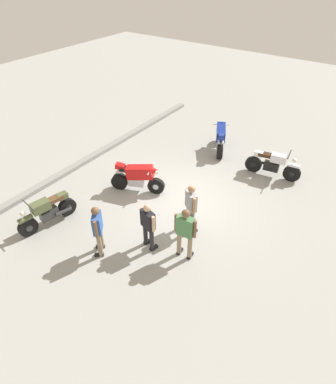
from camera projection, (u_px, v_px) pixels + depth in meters
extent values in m
plane|color=#9E9E99|center=(182.00, 200.00, 11.55)|extent=(40.00, 40.00, 0.00)
cube|color=gray|center=(89.00, 159.00, 13.63)|extent=(14.00, 0.30, 0.15)
cylinder|color=black|center=(292.00, 174.00, 12.30)|extent=(0.21, 0.65, 0.64)
cylinder|color=black|center=(253.00, 164.00, 12.83)|extent=(0.21, 0.65, 0.64)
cylinder|color=black|center=(292.00, 174.00, 12.30)|extent=(0.17, 0.24, 0.22)
cylinder|color=black|center=(253.00, 164.00, 12.83)|extent=(0.17, 0.24, 0.22)
cube|color=black|center=(271.00, 166.00, 12.52)|extent=(0.36, 0.59, 0.32)
cube|color=silver|center=(279.00, 158.00, 12.21)|extent=(0.40, 0.60, 0.30)
cube|color=silver|center=(294.00, 166.00, 12.09)|extent=(0.22, 0.46, 0.08)
cube|color=#382314|center=(267.00, 155.00, 12.36)|extent=(0.34, 0.63, 0.12)
cube|color=silver|center=(259.00, 154.00, 12.48)|extent=(0.26, 0.35, 0.18)
cylinder|color=black|center=(262.00, 163.00, 12.82)|extent=(0.19, 0.57, 0.16)
cylinder|color=black|center=(289.00, 155.00, 11.94)|extent=(0.70, 0.14, 0.04)
sphere|color=silver|center=(294.00, 161.00, 11.98)|extent=(0.16, 0.16, 0.16)
cylinder|color=black|center=(220.00, 137.00, 14.71)|extent=(0.60, 0.42, 0.60)
cylinder|color=black|center=(220.00, 152.00, 13.63)|extent=(0.63, 0.48, 0.60)
cylinder|color=silver|center=(220.00, 137.00, 14.71)|extent=(0.27, 0.26, 0.21)
cylinder|color=silver|center=(220.00, 152.00, 13.63)|extent=(0.27, 0.26, 0.21)
cube|color=silver|center=(220.00, 142.00, 14.07)|extent=(0.63, 0.51, 0.32)
cube|color=navy|center=(221.00, 132.00, 13.95)|extent=(1.04, 0.78, 0.57)
cone|color=navy|center=(221.00, 124.00, 14.27)|extent=(0.47, 0.47, 0.39)
cube|color=black|center=(221.00, 135.00, 13.59)|extent=(0.65, 0.51, 0.12)
cube|color=navy|center=(221.00, 137.00, 13.30)|extent=(0.41, 0.36, 0.23)
cylinder|color=silver|center=(223.00, 140.00, 13.44)|extent=(0.39, 0.27, 0.17)
cylinder|color=silver|center=(219.00, 140.00, 13.46)|extent=(0.39, 0.27, 0.17)
cylinder|color=silver|center=(221.00, 125.00, 14.15)|extent=(0.36, 0.63, 0.04)
sphere|color=silver|center=(221.00, 124.00, 14.37)|extent=(0.16, 0.16, 0.16)
cylinder|color=black|center=(28.00, 227.00, 10.00)|extent=(0.62, 0.26, 0.60)
cylinder|color=black|center=(67.00, 207.00, 10.76)|extent=(0.62, 0.26, 0.60)
cylinder|color=#333333|center=(28.00, 227.00, 10.00)|extent=(0.24, 0.21, 0.21)
cylinder|color=#333333|center=(67.00, 207.00, 10.76)|extent=(0.24, 0.21, 0.21)
cube|color=#333333|center=(49.00, 214.00, 10.35)|extent=(0.60, 0.37, 0.32)
cube|color=#515B38|center=(40.00, 207.00, 9.99)|extent=(0.60, 0.41, 0.30)
cube|color=#515B38|center=(25.00, 219.00, 9.80)|extent=(0.46, 0.23, 0.08)
cube|color=brown|center=(54.00, 199.00, 10.24)|extent=(0.63, 0.35, 0.12)
cube|color=#515B38|center=(62.00, 196.00, 10.42)|extent=(0.35, 0.27, 0.18)
cylinder|color=#333333|center=(64.00, 211.00, 10.51)|extent=(0.57, 0.20, 0.16)
cylinder|color=#333333|center=(28.00, 205.00, 9.66)|extent=(0.15, 0.70, 0.04)
sphere|color=silver|center=(23.00, 214.00, 9.65)|extent=(0.16, 0.16, 0.16)
cylinder|color=black|center=(156.00, 186.00, 11.71)|extent=(0.38, 0.61, 0.60)
cylinder|color=black|center=(120.00, 181.00, 11.93)|extent=(0.44, 0.64, 0.60)
cylinder|color=silver|center=(156.00, 186.00, 11.71)|extent=(0.25, 0.26, 0.21)
cylinder|color=silver|center=(120.00, 181.00, 11.93)|extent=(0.25, 0.26, 0.21)
cube|color=silver|center=(136.00, 181.00, 11.77)|extent=(0.48, 0.62, 0.32)
cube|color=red|center=(140.00, 172.00, 11.50)|extent=(0.72, 1.05, 0.57)
cone|color=red|center=(154.00, 170.00, 11.32)|extent=(0.45, 0.46, 0.39)
cube|color=black|center=(129.00, 169.00, 11.53)|extent=(0.48, 0.65, 0.12)
cube|color=red|center=(120.00, 166.00, 11.53)|extent=(0.34, 0.41, 0.23)
cylinder|color=silver|center=(121.00, 172.00, 11.57)|extent=(0.24, 0.40, 0.17)
cylinder|color=silver|center=(123.00, 170.00, 11.69)|extent=(0.24, 0.40, 0.17)
cylinder|color=silver|center=(150.00, 169.00, 11.34)|extent=(0.66, 0.31, 0.04)
sphere|color=silver|center=(156.00, 172.00, 11.34)|extent=(0.16, 0.16, 0.16)
cylinder|color=#59595B|center=(192.00, 222.00, 10.02)|extent=(0.18, 0.18, 0.82)
cube|color=black|center=(193.00, 230.00, 10.26)|extent=(0.27, 0.24, 0.08)
cylinder|color=#59595B|center=(188.00, 215.00, 10.27)|extent=(0.18, 0.18, 0.82)
cube|color=black|center=(190.00, 224.00, 10.51)|extent=(0.27, 0.24, 0.08)
cube|color=#99999E|center=(191.00, 201.00, 9.73)|extent=(0.46, 0.50, 0.58)
cylinder|color=tan|center=(194.00, 206.00, 9.51)|extent=(0.13, 0.13, 0.54)
cylinder|color=tan|center=(188.00, 195.00, 9.93)|extent=(0.13, 0.13, 0.54)
sphere|color=tan|center=(192.00, 189.00, 9.47)|extent=(0.22, 0.22, 0.22)
cylinder|color=gray|center=(101.00, 237.00, 9.50)|extent=(0.18, 0.18, 0.82)
cube|color=black|center=(100.00, 246.00, 9.71)|extent=(0.24, 0.27, 0.08)
cylinder|color=gray|center=(100.00, 245.00, 9.24)|extent=(0.18, 0.18, 0.82)
cube|color=black|center=(99.00, 255.00, 9.46)|extent=(0.24, 0.27, 0.08)
cube|color=#3359A5|center=(97.00, 223.00, 8.95)|extent=(0.50, 0.46, 0.58)
cylinder|color=brown|center=(98.00, 216.00, 9.16)|extent=(0.13, 0.13, 0.54)
cylinder|color=brown|center=(96.00, 230.00, 8.72)|extent=(0.13, 0.13, 0.54)
sphere|color=brown|center=(95.00, 211.00, 8.69)|extent=(0.22, 0.22, 0.22)
cylinder|color=gray|center=(190.00, 247.00, 9.16)|extent=(0.14, 0.14, 0.84)
cube|color=black|center=(190.00, 255.00, 9.43)|extent=(0.27, 0.13, 0.08)
cylinder|color=gray|center=(179.00, 243.00, 9.29)|extent=(0.14, 0.14, 0.84)
cube|color=black|center=(180.00, 251.00, 9.56)|extent=(0.27, 0.13, 0.08)
cube|color=#4C7F4C|center=(185.00, 226.00, 8.79)|extent=(0.27, 0.50, 0.60)
cylinder|color=brown|center=(195.00, 229.00, 8.67)|extent=(0.10, 0.10, 0.56)
cylinder|color=brown|center=(176.00, 222.00, 8.89)|extent=(0.10, 0.10, 0.56)
sphere|color=brown|center=(186.00, 214.00, 8.52)|extent=(0.23, 0.23, 0.23)
cylinder|color=#262628|center=(152.00, 240.00, 9.43)|extent=(0.16, 0.16, 0.78)
cube|color=black|center=(154.00, 248.00, 9.67)|extent=(0.28, 0.17, 0.08)
cylinder|color=#262628|center=(146.00, 234.00, 9.63)|extent=(0.16, 0.16, 0.78)
cube|color=black|center=(148.00, 242.00, 9.87)|extent=(0.28, 0.17, 0.08)
cube|color=black|center=(148.00, 219.00, 9.13)|extent=(0.34, 0.49, 0.56)
cylinder|color=#D8AD8C|center=(153.00, 224.00, 8.95)|extent=(0.11, 0.11, 0.52)
cylinder|color=#D8AD8C|center=(142.00, 214.00, 9.29)|extent=(0.11, 0.11, 0.52)
sphere|color=#D8AD8C|center=(147.00, 208.00, 8.88)|extent=(0.21, 0.21, 0.21)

